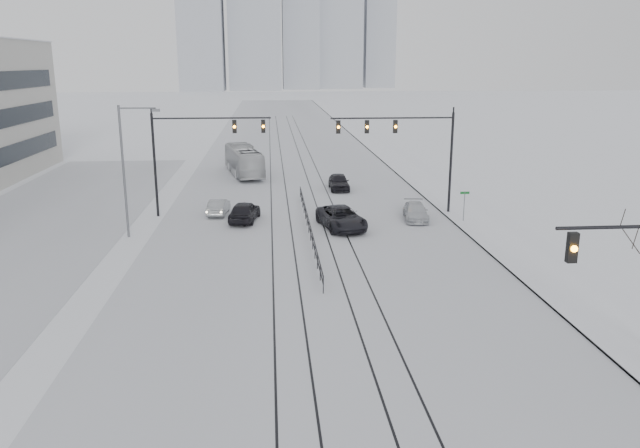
% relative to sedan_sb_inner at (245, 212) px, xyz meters
% --- Properties ---
extents(road, '(22.00, 260.00, 0.02)m').
position_rel_sedan_sb_inner_xyz_m(road, '(4.64, 26.29, -0.77)').
color(road, silver).
rests_on(road, ground).
extents(sidewalk_east, '(5.00, 260.00, 0.16)m').
position_rel_sedan_sb_inner_xyz_m(sidewalk_east, '(18.14, 26.29, -0.70)').
color(sidewalk_east, silver).
rests_on(sidewalk_east, ground).
extents(curb, '(0.10, 260.00, 0.12)m').
position_rel_sedan_sb_inner_xyz_m(curb, '(15.69, 26.29, -0.72)').
color(curb, gray).
rests_on(curb, ground).
extents(parking_strip, '(14.00, 60.00, 0.03)m').
position_rel_sedan_sb_inner_xyz_m(parking_strip, '(-15.36, 1.29, -0.76)').
color(parking_strip, silver).
rests_on(parking_strip, ground).
extents(tram_rails, '(5.30, 180.00, 0.01)m').
position_rel_sedan_sb_inner_xyz_m(tram_rails, '(4.64, 6.29, -0.75)').
color(tram_rails, black).
rests_on(tram_rails, ground).
extents(skyline, '(96.00, 48.00, 72.00)m').
position_rel_sedan_sb_inner_xyz_m(skyline, '(9.66, 239.92, 29.87)').
color(skyline, '#979CA6').
rests_on(skyline, ground).
extents(traffic_mast_ne, '(9.60, 0.37, 8.00)m').
position_rel_sedan_sb_inner_xyz_m(traffic_mast_ne, '(12.79, 1.29, 4.98)').
color(traffic_mast_ne, black).
rests_on(traffic_mast_ne, ground).
extents(traffic_mast_nw, '(9.10, 0.37, 8.00)m').
position_rel_sedan_sb_inner_xyz_m(traffic_mast_nw, '(-3.88, 2.29, 4.80)').
color(traffic_mast_nw, black).
rests_on(traffic_mast_nw, ground).
extents(street_light_west, '(2.73, 0.25, 9.00)m').
position_rel_sedan_sb_inner_xyz_m(street_light_west, '(-7.56, -3.71, 4.43)').
color(street_light_west, '#595B60').
rests_on(street_light_west, ground).
extents(median_fence, '(0.06, 24.00, 1.00)m').
position_rel_sedan_sb_inner_xyz_m(median_fence, '(4.64, -3.71, -0.25)').
color(median_fence, black).
rests_on(median_fence, ground).
extents(street_sign, '(0.70, 0.06, 2.40)m').
position_rel_sedan_sb_inner_xyz_m(street_sign, '(16.44, -1.71, 0.83)').
color(street_sign, '#595B60').
rests_on(street_sign, ground).
extents(sedan_sb_inner, '(2.60, 4.81, 1.55)m').
position_rel_sedan_sb_inner_xyz_m(sedan_sb_inner, '(0.00, 0.00, 0.00)').
color(sedan_sb_inner, black).
rests_on(sedan_sb_inner, ground).
extents(sedan_sb_outer, '(1.66, 3.86, 1.24)m').
position_rel_sedan_sb_inner_xyz_m(sedan_sb_outer, '(-2.13, 2.41, -0.16)').
color(sedan_sb_outer, gray).
rests_on(sedan_sb_outer, ground).
extents(sedan_nb_front, '(3.66, 6.03, 1.56)m').
position_rel_sedan_sb_inner_xyz_m(sedan_nb_front, '(7.09, -2.63, 0.01)').
color(sedan_nb_front, black).
rests_on(sedan_nb_front, ground).
extents(sedan_nb_right, '(2.29, 4.49, 1.25)m').
position_rel_sedan_sb_inner_xyz_m(sedan_nb_right, '(13.05, -0.51, -0.15)').
color(sedan_nb_right, silver).
rests_on(sedan_nb_right, ground).
extents(sedan_nb_far, '(1.79, 4.41, 1.50)m').
position_rel_sedan_sb_inner_xyz_m(sedan_nb_far, '(8.46, 11.52, -0.03)').
color(sedan_nb_far, black).
rests_on(sedan_nb_far, ground).
extents(box_truck, '(4.71, 11.23, 3.05)m').
position_rel_sedan_sb_inner_xyz_m(box_truck, '(-0.79, 20.32, 0.75)').
color(box_truck, '#B9BBBE').
rests_on(box_truck, ground).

